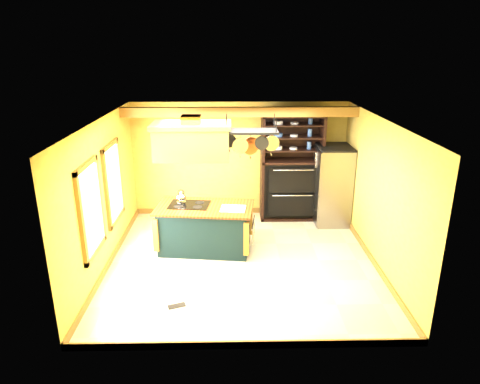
{
  "coord_description": "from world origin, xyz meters",
  "views": [
    {
      "loc": [
        -0.18,
        -7.3,
        3.94
      ],
      "look_at": [
        -0.03,
        0.3,
        1.3
      ],
      "focal_mm": 32.0,
      "sensor_mm": 36.0,
      "label": 1
    }
  ],
  "objects_px": {
    "range_hood": "(192,140)",
    "pot_rack": "(251,137)",
    "refrigerator": "(332,187)",
    "kitchen_island": "(205,227)",
    "hutch": "(291,179)"
  },
  "relations": [
    {
      "from": "pot_rack",
      "to": "refrigerator",
      "type": "relative_size",
      "value": 0.61
    },
    {
      "from": "range_hood",
      "to": "refrigerator",
      "type": "bearing_deg",
      "value": 24.22
    },
    {
      "from": "kitchen_island",
      "to": "pot_rack",
      "type": "bearing_deg",
      "value": 7.31
    },
    {
      "from": "kitchen_island",
      "to": "range_hood",
      "type": "xyz_separation_m",
      "value": [
        -0.2,
        -0.0,
        1.78
      ]
    },
    {
      "from": "kitchen_island",
      "to": "hutch",
      "type": "height_order",
      "value": "hutch"
    },
    {
      "from": "range_hood",
      "to": "hutch",
      "type": "distance_m",
      "value": 3.01
    },
    {
      "from": "refrigerator",
      "to": "hutch",
      "type": "distance_m",
      "value": 0.96
    },
    {
      "from": "refrigerator",
      "to": "hutch",
      "type": "relative_size",
      "value": 0.71
    },
    {
      "from": "kitchen_island",
      "to": "refrigerator",
      "type": "xyz_separation_m",
      "value": [
        2.82,
        1.36,
        0.39
      ]
    },
    {
      "from": "refrigerator",
      "to": "hutch",
      "type": "height_order",
      "value": "hutch"
    },
    {
      "from": "range_hood",
      "to": "pot_rack",
      "type": "distance_m",
      "value": 1.11
    },
    {
      "from": "kitchen_island",
      "to": "hutch",
      "type": "xyz_separation_m",
      "value": [
        1.92,
        1.69,
        0.47
      ]
    },
    {
      "from": "range_hood",
      "to": "pot_rack",
      "type": "xyz_separation_m",
      "value": [
        1.1,
        0.01,
        0.05
      ]
    },
    {
      "from": "pot_rack",
      "to": "refrigerator",
      "type": "distance_m",
      "value": 2.75
    },
    {
      "from": "range_hood",
      "to": "hutch",
      "type": "xyz_separation_m",
      "value": [
        2.12,
        1.69,
        -1.31
      ]
    }
  ]
}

